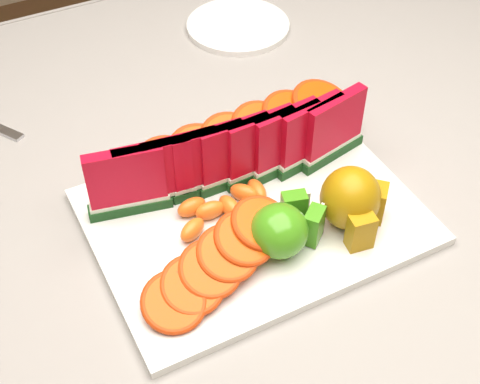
{
  "coord_description": "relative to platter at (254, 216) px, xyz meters",
  "views": [
    {
      "loc": [
        -0.21,
        -0.61,
        1.39
      ],
      "look_at": [
        0.06,
        -0.1,
        0.81
      ],
      "focal_mm": 50.0,
      "sensor_mm": 36.0,
      "label": 1
    }
  ],
  "objects": [
    {
      "name": "table",
      "position": [
        -0.07,
        0.11,
        -0.11
      ],
      "size": [
        1.4,
        0.9,
        0.75
      ],
      "color": "#4D331F",
      "rests_on": "ground"
    },
    {
      "name": "tablecloth",
      "position": [
        -0.07,
        0.11,
        -0.05
      ],
      "size": [
        1.53,
        1.03,
        0.2
      ],
      "color": "slate",
      "rests_on": "table"
    },
    {
      "name": "platter",
      "position": [
        0.0,
        0.0,
        0.0
      ],
      "size": [
        0.4,
        0.3,
        0.01
      ],
      "color": "silver",
      "rests_on": "tablecloth"
    },
    {
      "name": "apple_cluster",
      "position": [
        0.0,
        -0.06,
        0.04
      ],
      "size": [
        0.11,
        0.09,
        0.06
      ],
      "color": "#3F8918",
      "rests_on": "platter"
    },
    {
      "name": "pear_cluster",
      "position": [
        0.1,
        -0.07,
        0.04
      ],
      "size": [
        0.1,
        0.1,
        0.08
      ],
      "color": "#958206",
      "rests_on": "platter"
    },
    {
      "name": "side_plate",
      "position": [
        0.19,
        0.41,
        -0.0
      ],
      "size": [
        0.2,
        0.2,
        0.01
      ],
      "color": "silver",
      "rests_on": "tablecloth"
    },
    {
      "name": "watermelon_row",
      "position": [
        0.0,
        0.06,
        0.05
      ],
      "size": [
        0.39,
        0.07,
        0.1
      ],
      "color": "#124010",
      "rests_on": "platter"
    },
    {
      "name": "orange_fan_front",
      "position": [
        -0.08,
        -0.07,
        0.03
      ],
      "size": [
        0.22,
        0.13,
        0.06
      ],
      "color": "orange",
      "rests_on": "platter"
    },
    {
      "name": "orange_fan_back",
      "position": [
        0.03,
        0.12,
        0.03
      ],
      "size": [
        0.39,
        0.12,
        0.05
      ],
      "color": "orange",
      "rests_on": "platter"
    },
    {
      "name": "tangerine_segments",
      "position": [
        -0.04,
        0.02,
        0.02
      ],
      "size": [
        0.13,
        0.07,
        0.02
      ],
      "color": "orange",
      "rests_on": "platter"
    }
  ]
}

